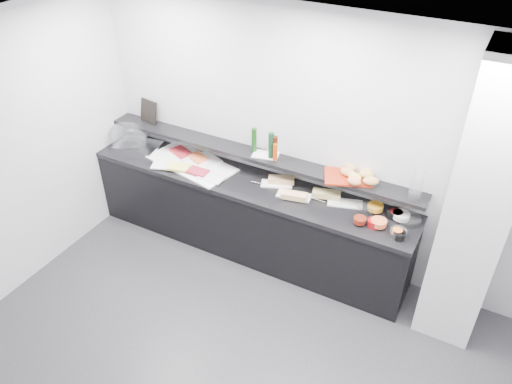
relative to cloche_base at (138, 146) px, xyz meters
The scene contains 56 objects.
back_wall 2.22m from the cloche_base, ahead, with size 5.00×0.02×2.70m, color #B7B9BE.
ceiling 3.29m from the cloche_base, 38.66° to the right, with size 5.00×5.00×0.00m, color white.
column 3.68m from the cloche_base, ahead, with size 0.50×0.50×2.70m, color silver.
buffet_cabinet 1.54m from the cloche_base, ahead, with size 3.60×0.60×0.85m, color black.
counter_top 1.46m from the cloche_base, ahead, with size 3.62×0.62×0.05m, color black.
wall_shelf 1.48m from the cloche_base, ahead, with size 3.60×0.25×0.04m, color black.
cloche_base is the anchor object (origin of this frame).
cloche_dome 0.16m from the cloche_base, 169.61° to the right, with size 0.45×0.30×0.34m, color silver.
linen_runner 0.76m from the cloche_base, ahead, with size 1.00×0.47×0.01m, color white.
platter_meat_a 0.57m from the cloche_base, ahead, with size 0.29×0.20×0.01m, color white.
food_meat_a 0.55m from the cloche_base, ahead, with size 0.25×0.16×0.02m, color maroon.
platter_salmon 0.88m from the cloche_base, ahead, with size 0.31×0.21×0.01m, color white.
food_salmon 0.78m from the cloche_base, ahead, with size 0.22×0.14×0.02m, color orange.
platter_cheese 0.57m from the cloche_base, 19.07° to the right, with size 0.29×0.20×0.01m, color white.
food_cheese 0.73m from the cloche_base, 14.44° to the right, with size 0.23×0.15×0.02m, color #ECE75B.
platter_meat_b 1.13m from the cloche_base, ahead, with size 0.27×0.18×0.01m, color white.
food_meat_b 0.95m from the cloche_base, ahead, with size 0.22×0.14×0.02m, color maroon.
sandwich_plate_left 1.77m from the cloche_base, ahead, with size 0.32×0.14×0.01m, color white.
sandwich_food_left 1.80m from the cloche_base, ahead, with size 0.27×0.10×0.06m, color tan.
tongs_left 1.59m from the cloche_base, ahead, with size 0.01×0.01×0.16m, color silver.
sandwich_plate_mid 2.01m from the cloche_base, ahead, with size 0.34×0.15×0.01m, color white.
sandwich_food_mid 2.04m from the cloche_base, ahead, with size 0.25×0.10×0.06m, color tan.
tongs_mid 2.01m from the cloche_base, ahead, with size 0.01×0.01×0.16m, color #B0B1B7.
sandwich_plate_right 2.51m from the cloche_base, ahead, with size 0.34×0.14×0.01m, color white.
sandwich_food_right 2.31m from the cloche_base, ahead, with size 0.28×0.11×0.06m, color tan.
tongs_right 2.26m from the cloche_base, ahead, with size 0.01×0.01×0.16m, color silver.
bowl_glass_fruit 2.72m from the cloche_base, ahead, with size 0.15×0.15×0.07m, color white.
fill_glass_fruit 2.80m from the cloche_base, ahead, with size 0.15×0.15×0.05m, color orange.
bowl_black_jam 2.98m from the cloche_base, ahead, with size 0.14×0.14×0.07m, color black.
fill_black_jam 3.00m from the cloche_base, ahead, with size 0.12×0.12×0.05m, color #4F0B0C.
bowl_glass_cream 3.14m from the cloche_base, ahead, with size 0.19×0.19×0.07m, color white.
fill_glass_cream 3.05m from the cloche_base, ahead, with size 0.16×0.16×0.05m, color silver.
bowl_red_jam 2.86m from the cloche_base, ahead, with size 0.12×0.12×0.07m, color maroon.
fill_red_jam 2.74m from the cloche_base, ahead, with size 0.12×0.12×0.05m, color #5F1A0D.
bowl_glass_salmon 3.10m from the cloche_base, ahead, with size 0.15×0.15×0.07m, color white.
fill_glass_salmon 2.90m from the cloche_base, ahead, with size 0.15×0.15×0.05m, color #EB6639.
bowl_black_fruit 3.11m from the cloche_base, ahead, with size 0.11×0.11×0.07m, color black.
fill_black_fruit 3.09m from the cloche_base, ahead, with size 0.09×0.09×0.05m, color orange.
framed_print 0.42m from the cloche_base, 79.18° to the left, with size 0.24×0.02×0.26m, color black.
print_art 0.43m from the cloche_base, 74.93° to the left, with size 0.19×0.00×0.22m, color #CFA995.
condiment_tray 1.61m from the cloche_base, ahead, with size 0.27×0.17×0.01m, color white.
bottle_green_a 1.50m from the cloche_base, ahead, with size 0.05×0.05×0.26m, color #113B10.
bottle_brown 1.74m from the cloche_base, ahead, with size 0.06×0.06×0.24m, color #351209.
bottle_green_b 1.71m from the cloche_base, ahead, with size 0.06×0.06×0.28m, color black.
bottle_hot 1.75m from the cloche_base, ahead, with size 0.04×0.04×0.18m, color #AD330C.
shaker_salt 1.70m from the cloche_base, ahead, with size 0.03×0.03×0.07m, color silver.
shaker_pepper 1.72m from the cloche_base, ahead, with size 0.03×0.03×0.07m, color white.
bread_tray 2.49m from the cloche_base, ahead, with size 0.45×0.31×0.02m, color maroon.
bread_roll_nw 2.49m from the cloche_base, ahead, with size 0.13×0.08×0.08m, color #B18843.
bread_roll_n 2.66m from the cloche_base, ahead, with size 0.13×0.08×0.08m, color tan.
bread_roll_ne 2.67m from the cloche_base, ahead, with size 0.15×0.09×0.08m, color tan.
bread_roll_sw 2.57m from the cloche_base, ahead, with size 0.15×0.10×0.08m, color gold.
bread_roll_s 2.59m from the cloche_base, ahead, with size 0.13×0.08×0.08m, color #D48350.
bread_roll_midw 2.49m from the cloche_base, ahead, with size 0.15×0.10×0.08m, color #BD7D48.
bread_roll_mide 2.73m from the cloche_base, ahead, with size 0.15×0.10×0.08m, color tan.
carafe 3.15m from the cloche_base, ahead, with size 0.11×0.11×0.30m, color white.
Camera 1 is at (1.45, -2.07, 3.79)m, focal length 35.00 mm.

